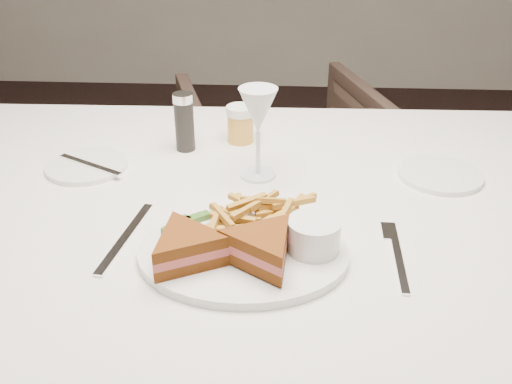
% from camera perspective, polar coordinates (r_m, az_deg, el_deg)
% --- Properties ---
extents(ground, '(5.00, 5.00, 0.00)m').
position_cam_1_polar(ground, '(1.76, -1.86, -16.34)').
color(ground, black).
rests_on(ground, ground).
extents(table, '(1.43, 0.96, 0.75)m').
position_cam_1_polar(table, '(1.24, 0.13, -16.18)').
color(table, silver).
rests_on(table, ground).
extents(chair_far, '(0.82, 0.79, 0.68)m').
position_cam_1_polar(chair_far, '(2.08, 2.55, 3.06)').
color(chair_far, '#44332A').
rests_on(chair_far, ground).
extents(table_setting, '(0.85, 0.63, 0.18)m').
position_cam_1_polar(table_setting, '(0.93, -0.91, -1.20)').
color(table_setting, white).
rests_on(table_setting, table).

